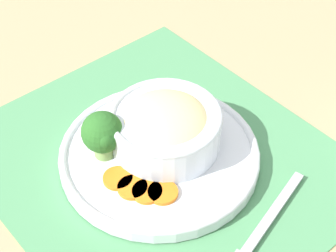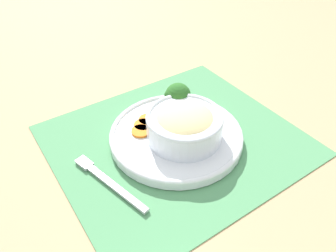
{
  "view_description": "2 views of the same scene",
  "coord_description": "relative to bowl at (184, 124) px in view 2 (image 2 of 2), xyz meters",
  "views": [
    {
      "loc": [
        -0.39,
        0.34,
        0.58
      ],
      "look_at": [
        0.0,
        -0.02,
        0.05
      ],
      "focal_mm": 60.0,
      "sensor_mm": 36.0,
      "label": 1
    },
    {
      "loc": [
        -0.31,
        -0.4,
        0.46
      ],
      "look_at": [
        -0.01,
        0.01,
        0.04
      ],
      "focal_mm": 35.0,
      "sensor_mm": 36.0,
      "label": 2
    }
  ],
  "objects": [
    {
      "name": "plate",
      "position": [
        -0.01,
        0.02,
        -0.04
      ],
      "size": [
        0.27,
        0.27,
        0.02
      ],
      "color": "silver",
      "rests_on": "placemat"
    },
    {
      "name": "carrot_slice_near",
      "position": [
        -0.01,
        0.09,
        -0.03
      ],
      "size": [
        0.04,
        0.04,
        0.01
      ],
      "color": "orange",
      "rests_on": "plate"
    },
    {
      "name": "carrot_slice_far",
      "position": [
        -0.05,
        0.08,
        -0.03
      ],
      "size": [
        0.04,
        0.04,
        0.01
      ],
      "color": "orange",
      "rests_on": "plate"
    },
    {
      "name": "carrot_slice_middle",
      "position": [
        -0.03,
        0.09,
        -0.03
      ],
      "size": [
        0.04,
        0.04,
        0.01
      ],
      "color": "orange",
      "rests_on": "plate"
    },
    {
      "name": "fork",
      "position": [
        -0.18,
        0.01,
        -0.05
      ],
      "size": [
        0.05,
        0.18,
        0.01
      ],
      "rotation": [
        0.0,
        0.0,
        0.22
      ],
      "color": "#B7B7BC",
      "rests_on": "placemat"
    },
    {
      "name": "carrot_slice_extra",
      "position": [
        -0.06,
        0.06,
        -0.03
      ],
      "size": [
        0.04,
        0.04,
        0.01
      ],
      "color": "orange",
      "rests_on": "plate"
    },
    {
      "name": "placemat",
      "position": [
        -0.01,
        0.02,
        -0.05
      ],
      "size": [
        0.5,
        0.45,
        0.0
      ],
      "color": "#4C8C59",
      "rests_on": "ground_plane"
    },
    {
      "name": "bowl",
      "position": [
        0.0,
        0.0,
        0.0
      ],
      "size": [
        0.15,
        0.15,
        0.07
      ],
      "color": "silver",
      "rests_on": "plate"
    },
    {
      "name": "broccoli_floret",
      "position": [
        0.04,
        0.07,
        0.01
      ],
      "size": [
        0.06,
        0.06,
        0.07
      ],
      "color": "#759E51",
      "rests_on": "plate"
    },
    {
      "name": "ground_plane",
      "position": [
        -0.01,
        0.02,
        -0.05
      ],
      "size": [
        4.0,
        4.0,
        0.0
      ],
      "primitive_type": "plane",
      "color": "tan"
    }
  ]
}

